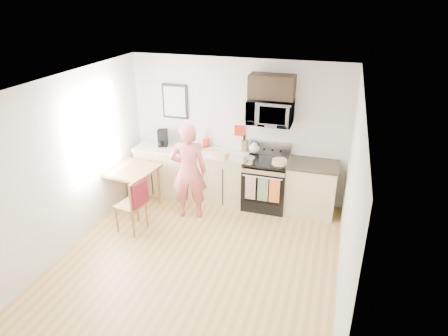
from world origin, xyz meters
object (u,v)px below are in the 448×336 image
(range, at_px, (266,184))
(person, at_px, (189,171))
(dining_table, at_px, (130,173))
(cake, at_px, (279,162))
(chair, at_px, (136,199))
(microwave, at_px, (270,112))

(range, bearing_deg, person, -149.76)
(dining_table, relative_size, cake, 2.73)
(range, bearing_deg, chair, -141.31)
(microwave, xyz_separation_m, dining_table, (-2.28, -0.88, -1.06))
(range, bearing_deg, dining_table, -161.25)
(person, bearing_deg, chair, 34.76)
(chair, bearing_deg, cake, 43.07)
(range, height_order, cake, range)
(range, distance_m, microwave, 1.33)
(dining_table, bearing_deg, range, 18.75)
(dining_table, bearing_deg, microwave, 21.08)
(range, relative_size, chair, 1.21)
(dining_table, bearing_deg, chair, -55.01)
(range, height_order, dining_table, range)
(microwave, height_order, chair, microwave)
(range, xyz_separation_m, cake, (0.25, -0.18, 0.54))
(microwave, relative_size, person, 0.45)
(range, height_order, person, person)
(microwave, relative_size, cake, 2.46)
(person, height_order, cake, person)
(range, xyz_separation_m, dining_table, (-2.28, -0.77, 0.26))
(dining_table, xyz_separation_m, chair, (0.47, -0.67, -0.08))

